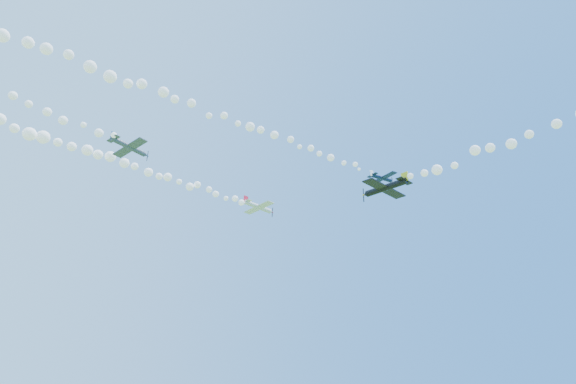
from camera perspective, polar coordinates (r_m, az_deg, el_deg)
plane_white at (r=99.48m, az=-3.51°, el=-1.78°), size 7.90×8.32×2.74m
smoke_trail_white at (r=83.36m, az=-26.85°, el=5.82°), size 78.94×7.29×3.27m
plane_navy at (r=93.32m, az=11.07°, el=1.62°), size 6.34×6.56×1.68m
smoke_trail_navy at (r=71.27m, az=-13.89°, el=10.92°), size 82.96×4.24×2.52m
plane_grey at (r=75.69m, az=-18.25°, el=5.07°), size 6.71×7.11×2.29m
plane_black at (r=65.23m, az=11.38°, el=0.48°), size 7.85×7.43×2.06m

